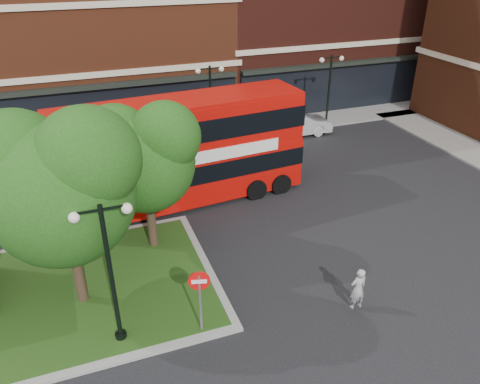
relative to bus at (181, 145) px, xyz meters
name	(u,v)px	position (x,y,z in m)	size (l,w,h in m)	color
ground	(280,303)	(1.30, -8.43, -2.92)	(120.00, 120.00, 0.00)	black
pavement_far	(173,139)	(1.30, 8.07, -2.86)	(44.00, 3.00, 0.12)	slate
terrace_far_left	(20,15)	(-6.70, 15.57, 4.08)	(26.00, 12.00, 14.00)	brown
traffic_island	(39,301)	(-6.70, -5.43, -2.86)	(12.60, 7.60, 0.15)	gray
tree_island_west	(56,181)	(-5.30, -5.85, 1.87)	(5.40, 4.71, 7.21)	#2D2116
tree_island_east	(142,153)	(-2.28, -3.36, 1.32)	(4.46, 3.90, 6.29)	#2D2116
lamp_island	(110,269)	(-4.20, -8.23, -0.10)	(1.72, 0.36, 5.00)	black
lamp_far_left	(211,103)	(3.30, 6.07, -0.10)	(1.72, 0.36, 5.00)	black
lamp_far_right	(329,89)	(11.30, 6.07, -0.10)	(1.72, 0.36, 5.00)	black
bus	(181,145)	(0.00, 0.00, 0.00)	(11.85, 3.66, 4.45)	#B20B07
woman	(358,289)	(3.67, -9.51, -2.11)	(0.59, 0.39, 1.63)	#959598
car_silver	(59,158)	(-5.62, 6.07, -2.29)	(1.50, 3.73, 1.27)	#A2A3A9
car_white	(295,124)	(9.00, 6.07, -2.15)	(1.64, 4.71, 1.55)	silver
no_entry_sign	(200,290)	(-1.70, -8.79, -1.17)	(0.67, 0.23, 2.46)	slate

